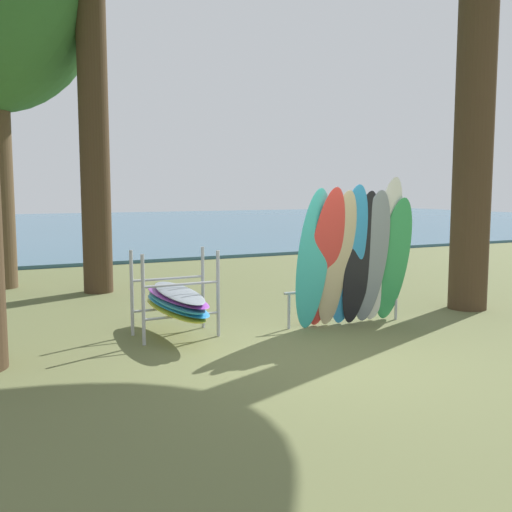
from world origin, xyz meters
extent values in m
plane|color=#60663D|center=(0.00, 0.00, 0.00)|extent=(80.00, 80.00, 0.00)
cube|color=#38607A|center=(0.00, 28.48, 0.05)|extent=(80.00, 36.00, 0.10)
cylinder|color=#42301E|center=(4.00, 1.50, 3.74)|extent=(0.67, 0.67, 7.48)
cylinder|color=#42301E|center=(-1.54, 6.16, 3.48)|extent=(0.59, 0.59, 6.95)
ellipsoid|color=#38B2AD|center=(0.59, 1.23, 1.07)|extent=(0.56, 0.55, 2.14)
ellipsoid|color=red|center=(0.80, 1.22, 1.08)|extent=(0.60, 0.80, 2.16)
ellipsoid|color=#C6B289|center=(1.01, 1.21, 1.06)|extent=(0.55, 0.71, 2.11)
ellipsoid|color=#2D8ED1|center=(1.21, 1.20, 1.10)|extent=(0.62, 0.74, 2.20)
ellipsoid|color=black|center=(1.42, 1.20, 1.05)|extent=(0.53, 0.57, 2.10)
ellipsoid|color=gray|center=(1.63, 1.19, 1.06)|extent=(0.64, 0.73, 2.11)
ellipsoid|color=white|center=(1.84, 1.18, 1.16)|extent=(0.57, 0.70, 2.31)
ellipsoid|color=#339E56|center=(2.04, 1.17, 1.00)|extent=(0.64, 0.74, 2.00)
cylinder|color=#9EA0A5|center=(0.37, 1.55, 0.28)|extent=(0.04, 0.04, 0.55)
cylinder|color=#9EA0A5|center=(2.26, 1.34, 0.28)|extent=(0.04, 0.04, 0.55)
cylinder|color=#9EA0A5|center=(1.32, 1.45, 0.55)|extent=(2.05, 0.27, 0.04)
cylinder|color=#9EA0A5|center=(-1.87, 1.61, 0.62)|extent=(0.05, 0.05, 1.25)
cylinder|color=#9EA0A5|center=(-0.77, 1.61, 0.62)|extent=(0.05, 0.05, 1.25)
cylinder|color=#9EA0A5|center=(-1.87, 2.21, 0.62)|extent=(0.05, 0.05, 1.25)
cylinder|color=#9EA0A5|center=(-0.77, 2.21, 0.62)|extent=(0.05, 0.05, 1.25)
cylinder|color=#9EA0A5|center=(-1.32, 1.61, 0.35)|extent=(1.10, 0.04, 0.04)
cylinder|color=#9EA0A5|center=(-1.32, 1.61, 0.80)|extent=(1.10, 0.04, 0.04)
cylinder|color=#9EA0A5|center=(-1.32, 2.21, 0.35)|extent=(1.10, 0.04, 0.04)
cylinder|color=#9EA0A5|center=(-1.32, 2.21, 0.80)|extent=(1.10, 0.04, 0.04)
ellipsoid|color=yellow|center=(-1.33, 1.91, 0.40)|extent=(0.53, 2.11, 0.06)
ellipsoid|color=#2D8ED1|center=(-1.30, 1.91, 0.46)|extent=(0.57, 2.12, 0.06)
ellipsoid|color=#38B2AD|center=(-1.31, 1.91, 0.52)|extent=(0.53, 2.11, 0.06)
ellipsoid|color=purple|center=(-1.29, 1.91, 0.58)|extent=(0.56, 2.11, 0.06)
ellipsoid|color=gray|center=(-1.27, 1.91, 0.64)|extent=(0.65, 2.13, 0.06)
camera|label=1|loc=(-4.00, -6.13, 2.11)|focal=41.46mm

